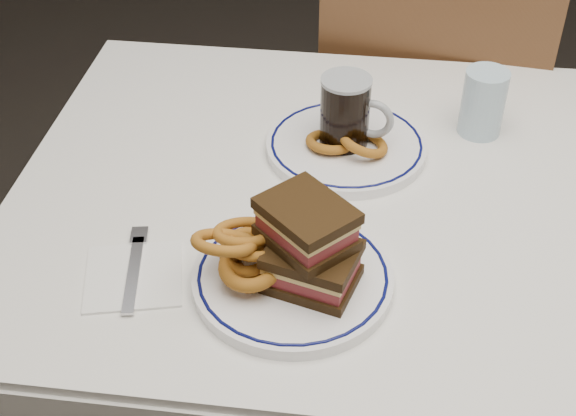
# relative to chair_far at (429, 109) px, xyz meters

# --- Properties ---
(dining_table) EXTENTS (1.27, 0.87, 0.75)m
(dining_table) POSITION_rel_chair_far_xyz_m (-0.04, -0.59, 0.10)
(dining_table) COLOR white
(dining_table) RESTS_ON floor
(chair_far) EXTENTS (0.51, 0.51, 1.00)m
(chair_far) POSITION_rel_chair_far_xyz_m (0.00, 0.00, 0.00)
(chair_far) COLOR #4E2F19
(chair_far) RESTS_ON floor
(main_plate) EXTENTS (0.27, 0.27, 0.02)m
(main_plate) POSITION_rel_chair_far_xyz_m (-0.21, -0.81, 0.22)
(main_plate) COLOR white
(main_plate) RESTS_ON dining_table
(reuben_sandwich) EXTENTS (0.15, 0.15, 0.12)m
(reuben_sandwich) POSITION_rel_chair_far_xyz_m (-0.19, -0.81, 0.29)
(reuben_sandwich) COLOR black
(reuben_sandwich) RESTS_ON main_plate
(onion_rings_main) EXTENTS (0.13, 0.13, 0.11)m
(onion_rings_main) POSITION_rel_chair_far_xyz_m (-0.27, -0.81, 0.26)
(onion_rings_main) COLOR brown
(onion_rings_main) RESTS_ON main_plate
(ketchup_ramekin) EXTENTS (0.05, 0.05, 0.03)m
(ketchup_ramekin) POSITION_rel_chair_far_xyz_m (-0.24, -0.71, 0.24)
(ketchup_ramekin) COLOR silver
(ketchup_ramekin) RESTS_ON main_plate
(beer_mug) EXTENTS (0.12, 0.08, 0.14)m
(beer_mug) POSITION_rel_chair_far_xyz_m (-0.16, -0.49, 0.28)
(beer_mug) COLOR black
(beer_mug) RESTS_ON dining_table
(water_glass) EXTENTS (0.07, 0.07, 0.11)m
(water_glass) POSITION_rel_chair_far_xyz_m (0.06, -0.40, 0.27)
(water_glass) COLOR #ACCADE
(water_glass) RESTS_ON dining_table
(far_plate) EXTENTS (0.26, 0.26, 0.02)m
(far_plate) POSITION_rel_chair_far_xyz_m (-0.16, -0.49, 0.22)
(far_plate) COLOR white
(far_plate) RESTS_ON dining_table
(onion_rings_far) EXTENTS (0.14, 0.09, 0.05)m
(onion_rings_far) POSITION_rel_chair_far_xyz_m (-0.16, -0.50, 0.24)
(onion_rings_far) COLOR brown
(onion_rings_far) RESTS_ON far_plate
(napkin_fork) EXTENTS (0.16, 0.18, 0.01)m
(napkin_fork) POSITION_rel_chair_far_xyz_m (-0.43, -0.82, 0.21)
(napkin_fork) COLOR white
(napkin_fork) RESTS_ON dining_table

